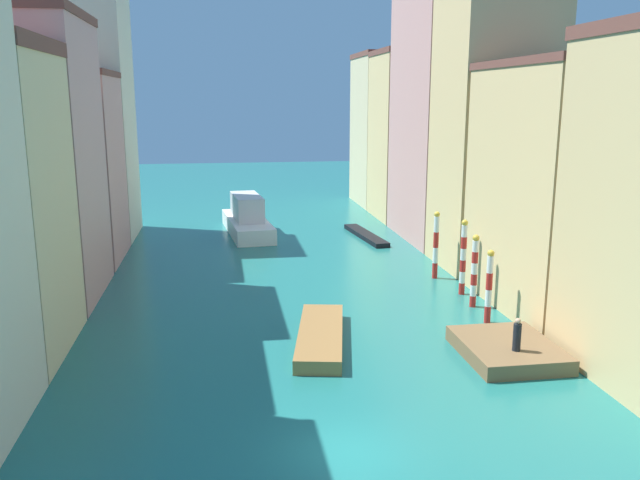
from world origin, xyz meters
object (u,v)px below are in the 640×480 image
(mooring_pole_3, at_px, (436,244))
(motorboat_0, at_px, (321,336))
(mooring_pole_2, at_px, (463,256))
(gondola_black, at_px, (366,235))
(waterfront_dock, at_px, (508,349))
(mooring_pole_0, at_px, (489,286))
(vaporetto_white, at_px, (247,219))
(person_on_dock, at_px, (517,336))
(mooring_pole_1, at_px, (474,270))

(mooring_pole_3, xyz_separation_m, motorboat_0, (-9.27, -10.35, -1.97))
(mooring_pole_2, xyz_separation_m, gondola_black, (-2.16, 16.98, -2.18))
(waterfront_dock, distance_m, mooring_pole_0, 4.97)
(waterfront_dock, relative_size, vaporetto_white, 0.46)
(vaporetto_white, bearing_deg, waterfront_dock, -70.46)
(person_on_dock, height_order, motorboat_0, person_on_dock)
(mooring_pole_3, relative_size, vaporetto_white, 0.40)
(mooring_pole_3, distance_m, gondola_black, 13.53)
(mooring_pole_1, relative_size, vaporetto_white, 0.37)
(person_on_dock, relative_size, mooring_pole_1, 0.36)
(mooring_pole_2, bearing_deg, gondola_black, 97.25)
(mooring_pole_2, distance_m, gondola_black, 17.25)
(mooring_pole_1, bearing_deg, mooring_pole_2, 83.98)
(mooring_pole_1, bearing_deg, person_on_dock, -98.86)
(mooring_pole_0, bearing_deg, person_on_dock, -100.46)
(waterfront_dock, bearing_deg, vaporetto_white, 109.54)
(mooring_pole_1, distance_m, motorboat_0, 10.53)
(vaporetto_white, bearing_deg, gondola_black, -18.46)
(mooring_pole_3, bearing_deg, motorboat_0, -131.87)
(waterfront_dock, xyz_separation_m, mooring_pole_1, (1.21, 7.27, 1.81))
(person_on_dock, height_order, mooring_pole_2, mooring_pole_2)
(mooring_pole_0, height_order, motorboat_0, mooring_pole_0)
(gondola_black, bearing_deg, mooring_pole_3, -82.68)
(mooring_pole_2, bearing_deg, vaporetto_white, 120.80)
(person_on_dock, distance_m, mooring_pole_3, 14.46)
(vaporetto_white, relative_size, gondola_black, 1.31)
(person_on_dock, bearing_deg, mooring_pole_0, 79.54)
(person_on_dock, relative_size, mooring_pole_2, 0.33)
(mooring_pole_1, distance_m, gondola_black, 19.58)
(person_on_dock, relative_size, mooring_pole_0, 0.38)
(mooring_pole_1, relative_size, mooring_pole_2, 0.91)
(person_on_dock, distance_m, motorboat_0, 9.20)
(vaporetto_white, relative_size, motorboat_0, 1.39)
(gondola_black, distance_m, motorboat_0, 24.79)
(waterfront_dock, distance_m, vaporetto_white, 31.82)
(mooring_pole_1, distance_m, mooring_pole_2, 2.43)
(mooring_pole_2, bearing_deg, mooring_pole_0, -95.75)
(waterfront_dock, bearing_deg, gondola_black, 91.50)
(mooring_pole_3, height_order, gondola_black, mooring_pole_3)
(gondola_black, bearing_deg, mooring_pole_0, -85.74)
(person_on_dock, bearing_deg, waterfront_dock, 85.50)
(gondola_black, bearing_deg, motorboat_0, -107.79)
(mooring_pole_1, distance_m, vaporetto_white, 25.63)
(mooring_pole_0, distance_m, vaporetto_white, 27.93)
(mooring_pole_2, xyz_separation_m, motorboat_0, (-9.73, -6.62, -2.04))
(mooring_pole_2, xyz_separation_m, vaporetto_white, (-12.10, 20.30, -1.09))
(mooring_pole_1, height_order, mooring_pole_3, mooring_pole_3)
(vaporetto_white, height_order, motorboat_0, vaporetto_white)
(mooring_pole_3, bearing_deg, mooring_pole_0, -90.37)
(person_on_dock, xyz_separation_m, mooring_pole_0, (1.03, 5.57, 0.64))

